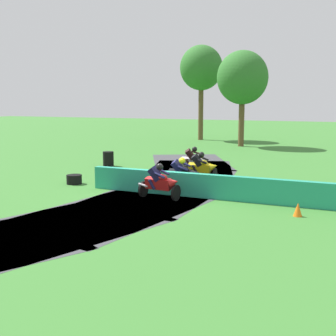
# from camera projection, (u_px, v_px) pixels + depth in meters

# --- Properties ---
(ground_plane) EXTENTS (120.00, 120.00, 0.00)m
(ground_plane) POSITION_uv_depth(u_px,v_px,m) (160.00, 194.00, 17.50)
(ground_plane) COLOR #38752D
(track_asphalt) EXTENTS (8.34, 25.58, 0.01)m
(track_asphalt) POSITION_uv_depth(u_px,v_px,m) (139.00, 191.00, 17.89)
(track_asphalt) COLOR #3D3D42
(track_asphalt) RESTS_ON ground
(safety_barrier) EXTENTS (15.30, 0.82, 0.90)m
(safety_barrier) POSITION_uv_depth(u_px,v_px,m) (284.00, 192.00, 15.54)
(safety_barrier) COLOR #239375
(safety_barrier) RESTS_ON ground
(motorcycle_lead_red) EXTENTS (1.70, 0.90, 1.43)m
(motorcycle_lead_red) POSITION_uv_depth(u_px,v_px,m) (160.00, 182.00, 16.39)
(motorcycle_lead_red) COLOR black
(motorcycle_lead_red) RESTS_ON ground
(motorcycle_chase_black) EXTENTS (1.68, 0.88, 1.42)m
(motorcycle_chase_black) POSITION_uv_depth(u_px,v_px,m) (182.00, 173.00, 18.42)
(motorcycle_chase_black) COLOR black
(motorcycle_chase_black) RESTS_ON ground
(motorcycle_trailing_yellow) EXTENTS (1.68, 0.86, 1.43)m
(motorcycle_trailing_yellow) POSITION_uv_depth(u_px,v_px,m) (201.00, 167.00, 20.14)
(motorcycle_trailing_yellow) COLOR black
(motorcycle_trailing_yellow) RESTS_ON ground
(motorcycle_fourth_white) EXTENTS (1.73, 1.13, 1.43)m
(motorcycle_fourth_white) POSITION_uv_depth(u_px,v_px,m) (193.00, 160.00, 22.26)
(motorcycle_fourth_white) COLOR black
(motorcycle_fourth_white) RESTS_ON ground
(tire_stack_mid_a) EXTENTS (0.66, 0.66, 0.40)m
(tire_stack_mid_a) POSITION_uv_depth(u_px,v_px,m) (74.00, 179.00, 19.45)
(tire_stack_mid_a) COLOR black
(tire_stack_mid_a) RESTS_ON ground
(tire_stack_mid_b) EXTENTS (0.59, 0.59, 0.80)m
(tire_stack_mid_b) POSITION_uv_depth(u_px,v_px,m) (108.00, 159.00, 24.56)
(tire_stack_mid_b) COLOR black
(tire_stack_mid_b) RESTS_ON ground
(traffic_cone) EXTENTS (0.28, 0.28, 0.44)m
(traffic_cone) POSITION_uv_depth(u_px,v_px,m) (298.00, 210.00, 14.09)
(traffic_cone) COLOR orange
(traffic_cone) RESTS_ON ground
(tree_far_left) EXTENTS (3.89, 3.89, 7.32)m
(tree_far_left) POSITION_uv_depth(u_px,v_px,m) (242.00, 78.00, 34.06)
(tree_far_left) COLOR brown
(tree_far_left) RESTS_ON ground
(tree_far_right) EXTENTS (3.76, 3.76, 8.35)m
(tree_far_right) POSITION_uv_depth(u_px,v_px,m) (201.00, 68.00, 39.38)
(tree_far_right) COLOR brown
(tree_far_right) RESTS_ON ground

